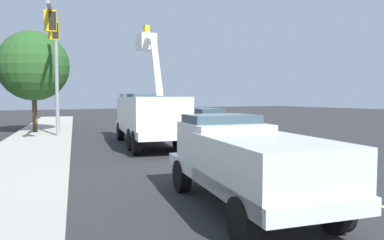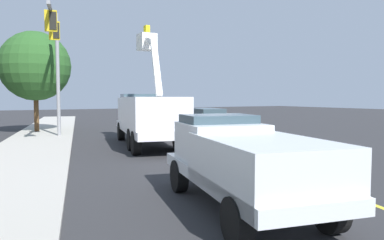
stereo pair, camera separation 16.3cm
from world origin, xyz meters
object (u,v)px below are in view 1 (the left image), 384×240
traffic_cone_mid_front (224,148)px  traffic_signal_mast (55,50)px  passing_minivan (206,118)px  service_pickup_truck (246,160)px  utility_bucket_truck (148,115)px  traffic_cone_mid_rear (166,129)px

traffic_cone_mid_front → traffic_signal_mast: 11.66m
passing_minivan → traffic_cone_mid_front: size_ratio=6.27×
service_pickup_truck → traffic_signal_mast: bearing=5.7°
service_pickup_truck → traffic_cone_mid_front: service_pickup_truck is taller
utility_bucket_truck → traffic_cone_mid_rear: bearing=-37.0°
utility_bucket_truck → passing_minivan: 7.95m
utility_bucket_truck → traffic_signal_mast: size_ratio=1.12×
traffic_cone_mid_front → traffic_signal_mast: (9.42, 4.98, 4.74)m
utility_bucket_truck → traffic_cone_mid_rear: utility_bucket_truck is taller
passing_minivan → traffic_cone_mid_rear: (-0.88, 3.58, -0.57)m
traffic_signal_mast → traffic_cone_mid_front: bearing=-152.1°
traffic_cone_mid_rear → traffic_signal_mast: size_ratio=0.11×
utility_bucket_truck → traffic_signal_mast: 6.71m
utility_bucket_truck → traffic_cone_mid_rear: size_ratio=10.44×
utility_bucket_truck → traffic_cone_mid_front: (-5.21, -1.13, -1.20)m
utility_bucket_truck → passing_minivan: utility_bucket_truck is taller
utility_bucket_truck → service_pickup_truck: utility_bucket_truck is taller
service_pickup_truck → passing_minivan: (15.70, -8.74, -0.15)m
traffic_cone_mid_rear → traffic_signal_mast: 8.21m
service_pickup_truck → traffic_cone_mid_rear: size_ratio=7.23×
utility_bucket_truck → traffic_cone_mid_front: 5.47m
passing_minivan → traffic_cone_mid_front: passing_minivan is taller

